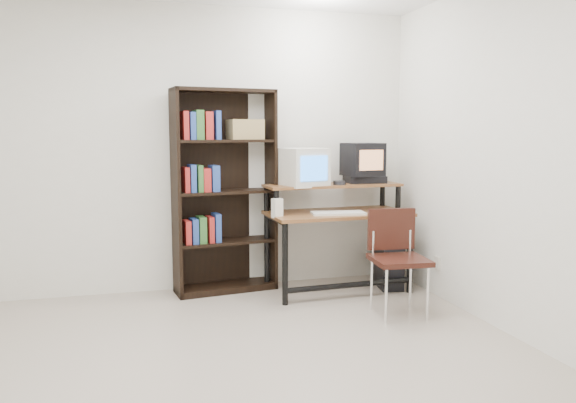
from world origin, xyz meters
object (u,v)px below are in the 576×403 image
object	(u,v)px
crt_monitor	(303,167)
school_chair	(396,250)
computer_desk	(337,216)
bookshelf	(223,189)
crt_tv	(363,159)
pc_tower	(387,264)

from	to	relation	value
crt_monitor	school_chair	world-z (taller)	crt_monitor
computer_desk	bookshelf	distance (m)	1.07
crt_tv	pc_tower	distance (m)	1.03
crt_tv	school_chair	distance (m)	1.14
crt_monitor	pc_tower	size ratio (longest dim) A/B	0.99
crt_tv	school_chair	world-z (taller)	crt_tv
pc_tower	bookshelf	distance (m)	1.71
pc_tower	bookshelf	bearing A→B (deg)	178.82
crt_monitor	computer_desk	bearing A→B (deg)	-29.49
crt_tv	pc_tower	xyz separation A→B (m)	(0.20, -0.16, -0.99)
bookshelf	pc_tower	bearing A→B (deg)	-18.26
computer_desk	crt_tv	world-z (taller)	crt_tv
computer_desk	school_chair	distance (m)	0.81
crt_monitor	pc_tower	bearing A→B (deg)	-21.38
computer_desk	school_chair	size ratio (longest dim) A/B	1.56
pc_tower	school_chair	bearing A→B (deg)	-101.37
bookshelf	computer_desk	bearing A→B (deg)	-22.65
school_chair	bookshelf	world-z (taller)	bookshelf
computer_desk	pc_tower	bearing A→B (deg)	-4.35
crt_tv	bookshelf	xyz separation A→B (m)	(-1.32, 0.12, -0.26)
crt_tv	school_chair	xyz separation A→B (m)	(-0.08, -0.91, -0.69)
crt_monitor	bookshelf	distance (m)	0.76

